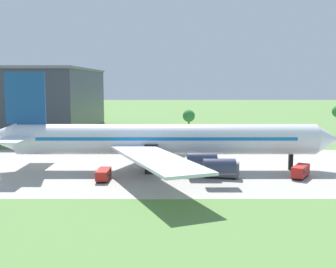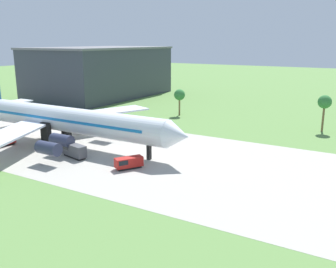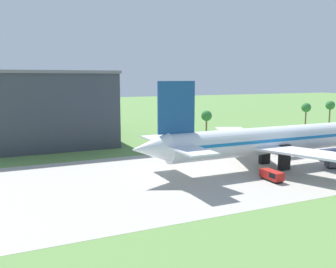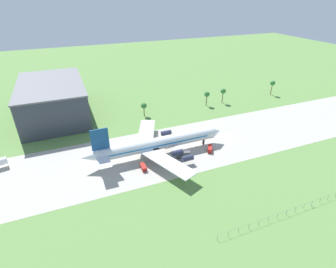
{
  "view_description": "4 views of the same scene",
  "coord_description": "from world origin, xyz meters",
  "px_view_note": "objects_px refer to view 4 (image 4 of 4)",
  "views": [
    {
      "loc": [
        -39.15,
        -81.4,
        17.07
      ],
      "look_at": [
        -39.42,
        -1.75,
        7.01
      ],
      "focal_mm": 45.0,
      "sensor_mm": 36.0,
      "label": 1
    },
    {
      "loc": [
        25.59,
        -63.33,
        23.92
      ],
      "look_at": [
        -10.96,
        -1.75,
        6.01
      ],
      "focal_mm": 40.0,
      "sensor_mm": 36.0,
      "label": 2
    },
    {
      "loc": [
        -97.11,
        -64.53,
        19.33
      ],
      "look_at": [
        -67.88,
        -1.75,
        8.91
      ],
      "focal_mm": 40.0,
      "sensor_mm": 36.0,
      "label": 3
    },
    {
      "loc": [
        -75.55,
        -101.1,
        69.14
      ],
      "look_at": [
        -32.28,
        5.0,
        6.0
      ],
      "focal_mm": 28.0,
      "sensor_mm": 36.0,
      "label": 4
    }
  ],
  "objects_px": {
    "catering_van": "(210,149)",
    "no_stopping_sign": "(312,204)",
    "fuel_truck": "(183,154)",
    "terminal_building": "(53,100)",
    "jet_airliner": "(157,144)",
    "baggage_tug": "(143,167)"
  },
  "relations": [
    {
      "from": "fuel_truck",
      "to": "no_stopping_sign",
      "type": "bearing_deg",
      "value": -57.86
    },
    {
      "from": "catering_van",
      "to": "no_stopping_sign",
      "type": "height_order",
      "value": "catering_van"
    },
    {
      "from": "jet_airliner",
      "to": "fuel_truck",
      "type": "height_order",
      "value": "jet_airliner"
    },
    {
      "from": "catering_van",
      "to": "no_stopping_sign",
      "type": "distance_m",
      "value": 49.05
    },
    {
      "from": "jet_airliner",
      "to": "catering_van",
      "type": "distance_m",
      "value": 26.27
    },
    {
      "from": "baggage_tug",
      "to": "fuel_truck",
      "type": "height_order",
      "value": "fuel_truck"
    },
    {
      "from": "catering_van",
      "to": "jet_airliner",
      "type": "bearing_deg",
      "value": 164.51
    },
    {
      "from": "catering_van",
      "to": "no_stopping_sign",
      "type": "xyz_separation_m",
      "value": [
        15.12,
        -46.66,
        -0.16
      ]
    },
    {
      "from": "fuel_truck",
      "to": "terminal_building",
      "type": "distance_m",
      "value": 90.38
    },
    {
      "from": "catering_van",
      "to": "terminal_building",
      "type": "xyz_separation_m",
      "value": [
        -68.03,
        72.2,
        9.43
      ]
    },
    {
      "from": "baggage_tug",
      "to": "no_stopping_sign",
      "type": "height_order",
      "value": "baggage_tug"
    },
    {
      "from": "jet_airliner",
      "to": "terminal_building",
      "type": "relative_size",
      "value": 1.12
    },
    {
      "from": "baggage_tug",
      "to": "terminal_building",
      "type": "distance_m",
      "value": 82.0
    },
    {
      "from": "no_stopping_sign",
      "to": "terminal_building",
      "type": "bearing_deg",
      "value": 124.98
    },
    {
      "from": "baggage_tug",
      "to": "catering_van",
      "type": "xyz_separation_m",
      "value": [
        34.48,
        2.0,
        0.13
      ]
    },
    {
      "from": "fuel_truck",
      "to": "catering_van",
      "type": "distance_m",
      "value": 14.27
    },
    {
      "from": "jet_airliner",
      "to": "fuel_truck",
      "type": "xyz_separation_m",
      "value": [
        10.64,
        -6.77,
        -4.42
      ]
    },
    {
      "from": "jet_airliner",
      "to": "terminal_building",
      "type": "bearing_deg",
      "value": 123.45
    },
    {
      "from": "jet_airliner",
      "to": "baggage_tug",
      "type": "relative_size",
      "value": 13.68
    },
    {
      "from": "fuel_truck",
      "to": "terminal_building",
      "type": "bearing_deg",
      "value": 126.72
    },
    {
      "from": "jet_airliner",
      "to": "catering_van",
      "type": "relative_size",
      "value": 12.27
    },
    {
      "from": "fuel_truck",
      "to": "terminal_building",
      "type": "relative_size",
      "value": 0.11
    }
  ]
}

